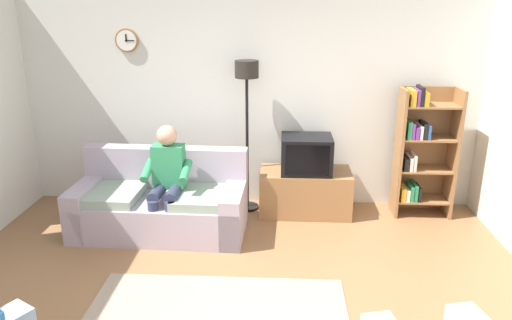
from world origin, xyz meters
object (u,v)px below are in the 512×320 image
object	(u,v)px
tv_stand	(305,192)
tv	(306,154)
floor_lamp	(247,95)
couch	(161,205)
bookshelf	(421,150)
person_on_couch	(167,176)

from	to	relation	value
tv_stand	tv	world-z (taller)	tv
tv	floor_lamp	distance (m)	1.00
couch	tv_stand	world-z (taller)	couch
tv_stand	floor_lamp	world-z (taller)	floor_lamp
bookshelf	floor_lamp	bearing A→B (deg)	179.26
tv	couch	bearing A→B (deg)	-161.38
person_on_couch	tv	bearing A→B (deg)	23.49
tv_stand	bookshelf	world-z (taller)	bookshelf
couch	bookshelf	size ratio (longest dim) A/B	1.22
tv	floor_lamp	bearing A→B (deg)	170.22
tv	person_on_couch	bearing A→B (deg)	-156.51
couch	floor_lamp	world-z (taller)	floor_lamp
floor_lamp	person_on_couch	size ratio (longest dim) A/B	1.49
tv_stand	bookshelf	bearing A→B (deg)	3.02
couch	tv_stand	bearing A→B (deg)	19.38
tv_stand	bookshelf	xyz separation A→B (m)	(1.37, 0.07, 0.54)
couch	bookshelf	xyz separation A→B (m)	(3.01, 0.65, 0.50)
tv_stand	person_on_couch	bearing A→B (deg)	-155.75
couch	person_on_couch	bearing A→B (deg)	-43.26
tv_stand	tv	bearing A→B (deg)	-90.00
couch	floor_lamp	size ratio (longest dim) A/B	1.04
tv_stand	bookshelf	distance (m)	1.47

